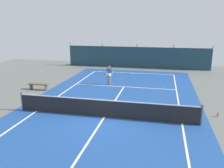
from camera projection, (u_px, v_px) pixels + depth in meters
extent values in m
plane|color=slate|center=(104.00, 117.00, 12.76)|extent=(36.00, 36.00, 0.00)
cube|color=#1E478C|center=(104.00, 117.00, 12.76)|extent=(11.02, 26.60, 0.01)
cube|color=white|center=(133.00, 73.00, 23.99)|extent=(8.22, 0.10, 0.01)
cube|color=white|center=(37.00, 111.00, 13.61)|extent=(0.10, 23.80, 0.01)
cube|color=white|center=(182.00, 124.00, 11.89)|extent=(0.10, 23.80, 0.01)
cube|color=white|center=(124.00, 87.00, 18.80)|extent=(8.22, 0.10, 0.01)
cube|color=white|center=(104.00, 117.00, 12.75)|extent=(0.10, 12.80, 0.01)
cube|color=white|center=(133.00, 73.00, 23.85)|extent=(0.10, 0.30, 0.01)
cube|color=black|center=(104.00, 109.00, 12.64)|extent=(9.92, 0.03, 0.95)
cube|color=white|center=(104.00, 100.00, 12.51)|extent=(9.92, 0.04, 0.05)
cylinder|color=#47474C|center=(22.00, 101.00, 13.66)|extent=(0.10, 0.10, 1.10)
cylinder|color=#47474C|center=(202.00, 115.00, 11.57)|extent=(0.10, 0.10, 1.10)
cube|color=#1E3D4C|center=(137.00, 57.00, 26.58)|extent=(16.22, 0.06, 2.40)
cylinder|color=#595B60|center=(70.00, 54.00, 28.30)|extent=(0.08, 0.08, 2.70)
cylinder|color=#595B60|center=(103.00, 55.00, 27.45)|extent=(0.08, 0.08, 2.70)
cylinder|color=#595B60|center=(137.00, 56.00, 26.60)|extent=(0.08, 0.08, 2.70)
cylinder|color=#595B60|center=(173.00, 57.00, 25.75)|extent=(0.08, 0.08, 2.70)
cylinder|color=#595B60|center=(212.00, 58.00, 24.91)|extent=(0.08, 0.08, 2.70)
cube|color=#234C1E|center=(137.00, 62.00, 27.32)|extent=(14.60, 0.70, 1.10)
cylinder|color=#9E7051|center=(110.00, 80.00, 19.35)|extent=(0.12, 0.12, 0.82)
cylinder|color=#9E7051|center=(108.00, 80.00, 19.37)|extent=(0.12, 0.12, 0.82)
cylinder|color=white|center=(109.00, 74.00, 19.24)|extent=(0.40, 0.40, 0.22)
cube|color=#2D6BB7|center=(109.00, 72.00, 19.19)|extent=(0.38, 0.23, 0.56)
sphere|color=#9E7051|center=(109.00, 67.00, 19.08)|extent=(0.22, 0.22, 0.22)
cylinder|color=black|center=(109.00, 66.00, 19.05)|extent=(0.23, 0.23, 0.04)
cylinder|color=#9E7051|center=(112.00, 72.00, 19.15)|extent=(0.09, 0.09, 0.58)
cylinder|color=#9E7051|center=(106.00, 72.00, 19.09)|extent=(0.13, 0.53, 0.41)
cylinder|color=black|center=(105.00, 74.00, 18.84)|extent=(0.06, 0.28, 0.13)
torus|color=teal|center=(105.00, 71.00, 18.79)|extent=(0.31, 0.15, 0.29)
sphere|color=#CCDB33|center=(96.00, 103.00, 14.95)|extent=(0.07, 0.07, 0.07)
sphere|color=#CCDB33|center=(163.00, 87.00, 18.50)|extent=(0.07, 0.07, 0.07)
cube|color=black|center=(172.00, 59.00, 28.55)|extent=(1.91, 4.25, 0.80)
cube|color=#2D333D|center=(173.00, 54.00, 28.38)|extent=(1.58, 1.93, 0.56)
cylinder|color=black|center=(181.00, 64.00, 27.25)|extent=(0.24, 0.65, 0.64)
cylinder|color=black|center=(165.00, 64.00, 27.58)|extent=(0.24, 0.65, 0.64)
cylinder|color=black|center=(179.00, 61.00, 29.72)|extent=(0.24, 0.65, 0.64)
cylinder|color=black|center=(164.00, 61.00, 30.05)|extent=(0.24, 0.65, 0.64)
cube|color=brown|center=(39.00, 84.00, 17.90)|extent=(1.60, 0.40, 0.08)
cube|color=#4C4C51|center=(31.00, 86.00, 18.09)|extent=(0.08, 0.36, 0.45)
cube|color=#4C4C51|center=(47.00, 87.00, 17.82)|extent=(0.08, 0.36, 0.45)
cylinder|color=#D84C38|center=(218.00, 114.00, 12.80)|extent=(0.08, 0.08, 0.24)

